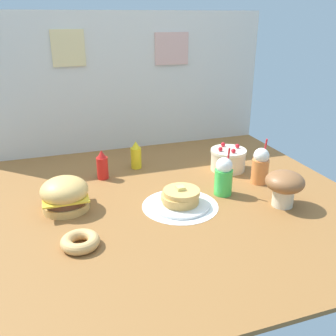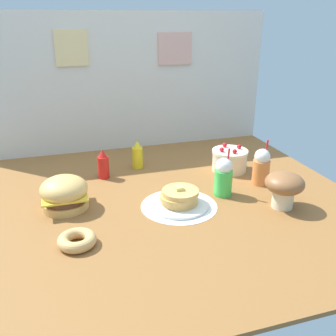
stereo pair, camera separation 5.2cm
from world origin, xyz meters
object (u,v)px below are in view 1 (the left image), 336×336
cream_soda_cup (224,176)px  mushroom_stool (284,185)px  ketchup_bottle (102,166)px  orange_float_cup (260,166)px  pancake_stack (180,199)px  mustard_bottle (136,156)px  layer_cake (228,159)px  donut_pink_glaze (80,241)px  burger (65,195)px

cream_soda_cup → mushroom_stool: (0.23, -0.22, 0.01)m
ketchup_bottle → orange_float_cup: size_ratio=0.67×
pancake_stack → mustard_bottle: (-0.08, 0.57, 0.04)m
pancake_stack → orange_float_cup: (0.53, 0.13, 0.06)m
pancake_stack → cream_soda_cup: size_ratio=1.13×
layer_cake → ketchup_bottle: (-0.76, 0.11, 0.01)m
cream_soda_cup → orange_float_cup: (0.27, 0.07, 0.00)m
pancake_stack → donut_pink_glaze: 0.56m
ketchup_bottle → donut_pink_glaze: bearing=-107.1°
burger → orange_float_cup: (1.08, -0.03, 0.02)m
layer_cake → mustard_bottle: (-0.53, 0.21, 0.01)m
mustard_bottle → cream_soda_cup: (0.35, -0.52, 0.02)m
pancake_stack → burger: bearing=164.5°
orange_float_cup → donut_pink_glaze: 1.11m
burger → mushroom_stool: (1.04, -0.31, 0.03)m
burger → pancake_stack: burger is taller
layer_cake → cream_soda_cup: size_ratio=0.83×
burger → donut_pink_glaze: (0.03, -0.36, -0.05)m
burger → orange_float_cup: bearing=-1.4°
layer_cake → orange_float_cup: orange_float_cup is taller
layer_cake → mustard_bottle: 0.58m
pancake_stack → mushroom_stool: size_ratio=1.55×
cream_soda_cup → orange_float_cup: 0.28m
mustard_bottle → donut_pink_glaze: size_ratio=1.08×
orange_float_cup → layer_cake: bearing=109.3°
burger → pancake_stack: bearing=-15.5°
burger → pancake_stack: (0.55, -0.15, -0.04)m
mustard_bottle → layer_cake: bearing=-21.7°
cream_soda_cup → mushroom_stool: bearing=-43.6°
orange_float_cup → mustard_bottle: bearing=144.1°
pancake_stack → orange_float_cup: 0.55m
donut_pink_glaze → mushroom_stool: size_ratio=0.85×
mustard_bottle → cream_soda_cup: size_ratio=0.67×
ketchup_bottle → donut_pink_glaze: size_ratio=1.08×
pancake_stack → mustard_bottle: 0.58m
pancake_stack → cream_soda_cup: 0.28m
ketchup_bottle → mustard_bottle: (0.23, 0.10, 0.00)m
pancake_stack → ketchup_bottle: size_ratio=1.70×
pancake_stack → donut_pink_glaze: pancake_stack is taller
cream_soda_cup → orange_float_cup: bearing=14.5°
cream_soda_cup → mushroom_stool: cream_soda_cup is taller
layer_cake → orange_float_cup: 0.25m
layer_cake → mushroom_stool: mushroom_stool is taller
ketchup_bottle → mushroom_stool: size_ratio=0.91×
layer_cake → mushroom_stool: size_ratio=1.13×
layer_cake → mustard_bottle: mustard_bottle is taller
mustard_bottle → mushroom_stool: bearing=-51.7°
layer_cake → cream_soda_cup: bearing=-121.3°
cream_soda_cup → donut_pink_glaze: bearing=-161.6°
pancake_stack → ketchup_bottle: bearing=123.5°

